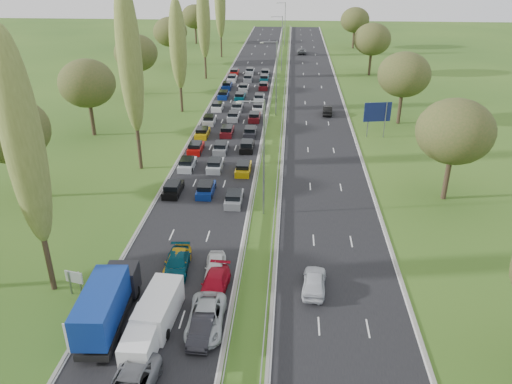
# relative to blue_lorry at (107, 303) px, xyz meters

# --- Properties ---
(ground) EXTENTS (260.00, 260.00, 0.00)m
(ground) POSITION_rel_blue_lorry_xyz_m (10.06, 54.90, -1.89)
(ground) COLOR #2A5119
(ground) RESTS_ON ground
(near_carriageway) EXTENTS (10.50, 215.00, 0.04)m
(near_carriageway) POSITION_rel_blue_lorry_xyz_m (3.31, 57.40, -1.89)
(near_carriageway) COLOR black
(near_carriageway) RESTS_ON ground
(far_carriageway) EXTENTS (10.50, 215.00, 0.04)m
(far_carriageway) POSITION_rel_blue_lorry_xyz_m (16.81, 57.40, -1.89)
(far_carriageway) COLOR black
(far_carriageway) RESTS_ON ground
(central_reservation) EXTENTS (2.36, 215.00, 0.32)m
(central_reservation) POSITION_rel_blue_lorry_xyz_m (10.06, 57.40, -1.34)
(central_reservation) COLOR gray
(central_reservation) RESTS_ON ground
(lamp_columns) EXTENTS (0.18, 140.18, 12.00)m
(lamp_columns) POSITION_rel_blue_lorry_xyz_m (10.06, 52.90, 4.11)
(lamp_columns) COLOR gray
(lamp_columns) RESTS_ON ground
(poplar_row) EXTENTS (2.80, 127.80, 22.44)m
(poplar_row) POSITION_rel_blue_lorry_xyz_m (-5.94, 43.06, 10.50)
(poplar_row) COLOR #2D2116
(poplar_row) RESTS_ON ground
(woodland_left) EXTENTS (8.00, 166.00, 11.10)m
(woodland_left) POSITION_rel_blue_lorry_xyz_m (-16.44, 37.52, 5.79)
(woodland_left) COLOR #2D2116
(woodland_left) RESTS_ON ground
(woodland_right) EXTENTS (8.00, 153.00, 11.10)m
(woodland_right) POSITION_rel_blue_lorry_xyz_m (29.56, 41.56, 5.79)
(woodland_right) COLOR #2D2116
(woodland_right) RESTS_ON ground
(traffic_queue_fill) EXTENTS (9.04, 68.27, 0.80)m
(traffic_queue_fill) POSITION_rel_blue_lorry_xyz_m (3.29, 52.51, -1.45)
(traffic_queue_fill) COLOR black
(traffic_queue_fill) RESTS_ON ground
(near_car_7) EXTENTS (2.29, 5.00, 1.42)m
(near_car_7) POSITION_rel_blue_lorry_xyz_m (3.38, 7.08, -1.16)
(near_car_7) COLOR #053E4D
(near_car_7) RESTS_ON near_carriageway
(near_car_8) EXTENTS (1.90, 4.54, 1.54)m
(near_car_8) POSITION_rel_blue_lorry_xyz_m (3.33, 7.37, -1.10)
(near_car_8) COLOR gold
(near_car_8) RESTS_ON near_carriageway
(near_car_9) EXTENTS (1.69, 4.40, 1.43)m
(near_car_9) POSITION_rel_blue_lorry_xyz_m (6.88, -0.63, -1.15)
(near_car_9) COLOR black
(near_car_9) RESTS_ON near_carriageway
(near_car_10) EXTENTS (2.74, 5.63, 1.54)m
(near_car_10) POSITION_rel_blue_lorry_xyz_m (6.96, 0.29, -1.10)
(near_car_10) COLOR #AAB0B3
(near_car_10) RESTS_ON near_carriageway
(near_car_11) EXTENTS (2.28, 4.99, 1.41)m
(near_car_11) POSITION_rel_blue_lorry_xyz_m (6.99, 4.43, -1.16)
(near_car_11) COLOR #A80A1D
(near_car_11) RESTS_ON near_carriageway
(near_car_12) EXTENTS (2.03, 4.32, 1.43)m
(near_car_12) POSITION_rel_blue_lorry_xyz_m (6.70, 6.81, -1.16)
(near_car_12) COLOR white
(near_car_12) RESTS_ON near_carriageway
(far_car_0) EXTENTS (2.18, 4.64, 1.53)m
(far_car_0) POSITION_rel_blue_lorry_xyz_m (14.83, 5.25, -1.10)
(far_car_0) COLOR silver
(far_car_0) RESTS_ON far_carriageway
(far_car_1) EXTENTS (1.81, 4.45, 1.44)m
(far_car_1) POSITION_rel_blue_lorry_xyz_m (18.65, 53.91, -1.15)
(far_car_1) COLOR black
(far_car_1) RESTS_ON far_carriageway
(far_car_2) EXTENTS (2.32, 4.92, 1.36)m
(far_car_2) POSITION_rel_blue_lorry_xyz_m (14.95, 110.29, -1.19)
(far_car_2) COLOR slate
(far_car_2) RESTS_ON far_carriageway
(blue_lorry) EXTENTS (2.38, 8.58, 3.62)m
(blue_lorry) POSITION_rel_blue_lorry_xyz_m (0.00, 0.00, 0.00)
(blue_lorry) COLOR black
(blue_lorry) RESTS_ON near_carriageway
(white_van_front) EXTENTS (2.20, 5.60, 2.25)m
(white_van_front) POSITION_rel_blue_lorry_xyz_m (3.52, 0.90, -0.74)
(white_van_front) COLOR white
(white_van_front) RESTS_ON near_carriageway
(white_van_rear) EXTENTS (1.98, 5.05, 2.03)m
(white_van_rear) POSITION_rel_blue_lorry_xyz_m (3.16, -2.08, -0.85)
(white_van_rear) COLOR white
(white_van_rear) RESTS_ON near_carriageway
(info_sign) EXTENTS (1.48, 0.43, 2.10)m
(info_sign) POSITION_rel_blue_lorry_xyz_m (-3.84, 3.33, -0.52)
(info_sign) COLOR gray
(info_sign) RESTS_ON ground
(direction_sign) EXTENTS (3.95, 0.85, 5.20)m
(direction_sign) POSITION_rel_blue_lorry_xyz_m (24.96, 42.87, 1.68)
(direction_sign) COLOR gray
(direction_sign) RESTS_ON ground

